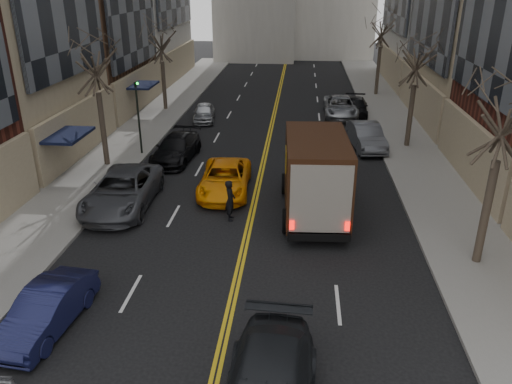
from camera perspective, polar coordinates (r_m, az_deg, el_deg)
sidewalk_left at (r=35.97m, az=-13.00°, el=6.91°), size 4.00×66.00×0.15m
sidewalk_right at (r=34.94m, az=16.54°, el=6.05°), size 4.00×66.00×0.15m
tree_lf_mid at (r=28.17m, az=-18.17°, el=15.52°), size 3.20×3.20×8.91m
tree_lf_far at (r=40.47m, az=-10.89°, el=17.47°), size 3.20×3.20×8.12m
tree_rt_near at (r=18.44m, az=27.04°, el=10.06°), size 3.20×3.20×8.71m
tree_rt_mid at (r=31.75m, az=18.12°, el=15.51°), size 3.20×3.20×8.32m
tree_rt_far at (r=46.40m, az=14.32°, el=18.79°), size 3.20×3.20×9.11m
traffic_signal at (r=30.19m, az=-13.35°, el=9.16°), size 0.29×0.26×4.70m
ups_truck at (r=22.14m, az=6.74°, el=1.97°), size 3.07×6.97×3.75m
taxi at (r=24.78m, az=-3.58°, el=1.53°), size 2.56×5.21×1.42m
pedestrian at (r=21.83m, az=-2.97°, el=-0.96°), size 0.55×0.74×1.86m
parked_lf_b at (r=16.72m, az=-22.82°, el=-12.31°), size 1.83×4.16×1.33m
parked_lf_c at (r=23.89m, az=-15.01°, el=0.17°), size 2.89×6.00×1.65m
parked_lf_d at (r=29.55m, az=-9.10°, el=4.95°), size 2.39×5.11×1.44m
parked_lf_e at (r=37.72m, az=-5.97°, el=9.03°), size 1.97×3.93×1.29m
parked_rt_a at (r=32.02m, az=12.48°, el=6.25°), size 2.27×4.92×1.56m
parked_rt_b at (r=39.39m, az=9.63°, el=9.60°), size 2.50×5.38×1.49m
parked_rt_c at (r=39.83m, az=11.29°, el=9.50°), size 2.20×4.67×1.32m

